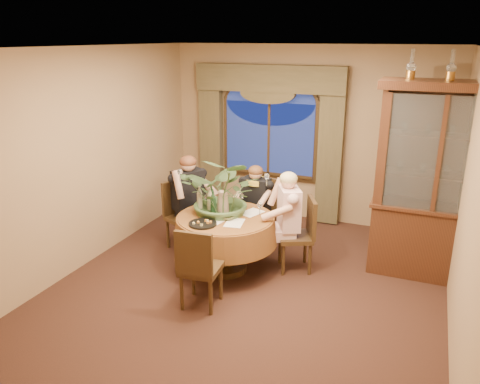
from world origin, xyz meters
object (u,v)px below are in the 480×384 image
at_px(chair_back_right, 259,213).
at_px(stoneware_vase, 223,202).
at_px(chair_back, 184,217).
at_px(wine_bottle_2, 213,204).
at_px(olive_bowl, 228,217).
at_px(oil_lamp_left, 412,64).
at_px(person_scarf, 256,206).
at_px(wine_bottle_1, 210,200).
at_px(dining_table, 226,244).
at_px(china_cabinet, 435,184).
at_px(oil_lamp_center, 452,65).
at_px(chair_front_left, 201,266).
at_px(person_back, 189,202).
at_px(centerpiece_plant, 224,163).
at_px(person_pink, 289,221).
at_px(wine_bottle_0, 200,199).
at_px(wine_bottle_3, 211,197).
at_px(chair_right, 295,235).

height_order(chair_back_right, stoneware_vase, stoneware_vase).
bearing_deg(chair_back, wine_bottle_2, 82.63).
bearing_deg(olive_bowl, oil_lamp_left, 26.61).
height_order(person_scarf, wine_bottle_1, person_scarf).
xyz_separation_m(dining_table, china_cabinet, (2.40, 0.87, 0.84)).
height_order(oil_lamp_center, stoneware_vase, oil_lamp_center).
bearing_deg(olive_bowl, chair_front_left, -88.91).
distance_m(dining_table, person_back, 0.97).
relative_size(centerpiece_plant, wine_bottle_2, 3.52).
height_order(chair_back_right, person_pink, person_pink).
relative_size(chair_back_right, wine_bottle_0, 2.91).
bearing_deg(chair_back, person_scarf, 143.45).
bearing_deg(wine_bottle_2, person_scarf, 75.92).
height_order(oil_lamp_center, chair_back, oil_lamp_center).
relative_size(wine_bottle_0, wine_bottle_1, 1.00).
height_order(chair_back_right, wine_bottle_3, wine_bottle_3).
bearing_deg(person_scarf, chair_right, 151.24).
distance_m(china_cabinet, chair_back_right, 2.39).
height_order(chair_front_left, wine_bottle_0, wine_bottle_0).
distance_m(chair_right, chair_front_left, 1.44).
bearing_deg(china_cabinet, person_pink, -163.77).
xyz_separation_m(dining_table, wine_bottle_1, (-0.24, 0.06, 0.54)).
bearing_deg(person_back, centerpiece_plant, 95.33).
height_order(person_scarf, wine_bottle_2, person_scarf).
relative_size(china_cabinet, person_pink, 1.85).
height_order(oil_lamp_left, person_back, oil_lamp_left).
relative_size(oil_lamp_center, chair_front_left, 0.35).
bearing_deg(centerpiece_plant, person_scarf, 78.41).
relative_size(china_cabinet, chair_front_left, 2.53).
bearing_deg(oil_lamp_left, chair_front_left, -137.52).
bearing_deg(dining_table, person_back, 148.51).
xyz_separation_m(olive_bowl, wine_bottle_1, (-0.31, 0.15, 0.14)).
relative_size(chair_back_right, wine_bottle_1, 2.91).
height_order(chair_front_left, person_scarf, person_scarf).
bearing_deg(chair_back, person_back, 179.62).
xyz_separation_m(chair_back, wine_bottle_2, (0.68, -0.44, 0.44)).
height_order(dining_table, stoneware_vase, stoneware_vase).
bearing_deg(oil_lamp_center, person_pink, -163.77).
xyz_separation_m(oil_lamp_center, wine_bottle_0, (-2.79, -0.81, -1.69)).
xyz_separation_m(chair_right, stoneware_vase, (-0.89, -0.28, 0.42)).
distance_m(oil_lamp_center, person_back, 3.73).
distance_m(wine_bottle_0, wine_bottle_1, 0.15).
bearing_deg(oil_lamp_left, olive_bowl, -153.39).
distance_m(china_cabinet, oil_lamp_center, 1.39).
distance_m(wine_bottle_1, wine_bottle_2, 0.14).
bearing_deg(person_back, olive_bowl, 87.96).
height_order(chair_front_left, centerpiece_plant, centerpiece_plant).
bearing_deg(person_scarf, wine_bottle_1, 73.68).
distance_m(person_back, wine_bottle_2, 0.86).
xyz_separation_m(oil_lamp_center, person_scarf, (-2.31, 0.00, -2.00)).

